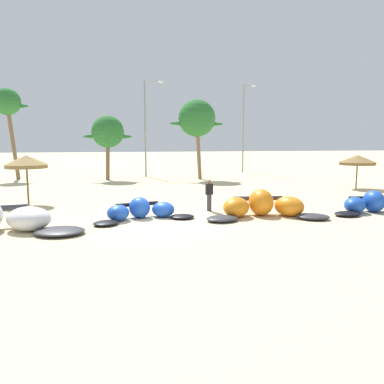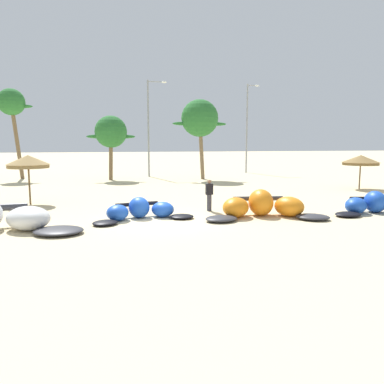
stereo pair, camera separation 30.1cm
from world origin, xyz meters
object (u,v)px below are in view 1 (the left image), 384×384
at_px(palm_left, 7,104).
at_px(kite_center, 377,205).
at_px(person_near_kites, 209,195).
at_px(kite_left_of_center, 263,206).
at_px(lamppost_west, 147,123).
at_px(beach_umbrella_middle, 358,160).
at_px(kite_left, 141,211).
at_px(palm_center_left, 197,119).
at_px(lamppost_west_center, 244,124).
at_px(beach_umbrella_near_van, 26,162).
at_px(palm_left_of_gap, 108,132).

bearing_deg(palm_left, kite_center, -47.41).
bearing_deg(person_near_kites, kite_left_of_center, -44.96).
distance_m(kite_center, lamppost_west, 25.05).
distance_m(kite_left_of_center, beach_umbrella_middle, 14.40).
xyz_separation_m(beach_umbrella_middle, lamppost_west, (-14.19, 14.17, 3.27)).
relative_size(kite_left_of_center, palm_left, 0.69).
bearing_deg(kite_left_of_center, person_near_kites, 135.04).
relative_size(kite_left, kite_center, 0.94).
bearing_deg(palm_center_left, lamppost_west_center, 41.32).
relative_size(beach_umbrella_near_van, palm_left, 0.33).
height_order(kite_center, beach_umbrella_middle, beach_umbrella_middle).
bearing_deg(palm_left_of_gap, lamppost_west_center, 18.48).
xyz_separation_m(person_near_kites, lamppost_west_center, (11.17, 23.06, 4.79)).
height_order(beach_umbrella_near_van, palm_left_of_gap, palm_left_of_gap).
xyz_separation_m(kite_center, palm_left_of_gap, (-12.48, 20.37, 4.04)).
distance_m(kite_left, palm_left, 25.18).
bearing_deg(person_near_kites, lamppost_west, 91.48).
bearing_deg(palm_center_left, palm_left_of_gap, 171.05).
bearing_deg(lamppost_west_center, kite_left, -121.41).
bearing_deg(lamppost_west, beach_umbrella_near_van, -118.82).
distance_m(kite_center, beach_umbrella_near_van, 18.79).
height_order(beach_umbrella_middle, palm_left, palm_left).
relative_size(kite_left, lamppost_west_center, 0.47).
relative_size(kite_left_of_center, lamppost_west, 0.61).
xyz_separation_m(kite_left, palm_center_left, (7.36, 17.69, 5.37)).
distance_m(kite_center, beach_umbrella_middle, 10.67).
xyz_separation_m(beach_umbrella_middle, palm_center_left, (-9.92, 10.23, 3.55)).
distance_m(palm_left, lamppost_west_center, 24.94).
distance_m(kite_left_of_center, palm_left_of_gap, 21.29).
bearing_deg(lamppost_west_center, kite_left_of_center, -109.99).
bearing_deg(kite_left, lamppost_west, 81.86).
distance_m(kite_center, palm_left_of_gap, 24.23).
xyz_separation_m(beach_umbrella_middle, lamppost_west_center, (-2.48, 16.77, 3.42)).
distance_m(kite_left_of_center, kite_center, 5.95).
height_order(kite_left, lamppost_west_center, lamppost_west_center).
xyz_separation_m(kite_left_of_center, beach_umbrella_near_van, (-11.41, 6.43, 1.95)).
xyz_separation_m(kite_center, beach_umbrella_near_van, (-17.34, 6.94, 2.02)).
bearing_deg(palm_left_of_gap, person_near_kites, -75.80).
height_order(palm_left, palm_left_of_gap, palm_left).
height_order(kite_left, kite_left_of_center, kite_left_of_center).
relative_size(lamppost_west, lamppost_west_center, 0.96).
distance_m(kite_left, lamppost_west_center, 28.87).
bearing_deg(palm_left_of_gap, beach_umbrella_near_van, -109.90).
xyz_separation_m(person_near_kites, palm_left_of_gap, (-4.51, 17.82, 3.64)).
distance_m(kite_left, lamppost_west, 22.44).
bearing_deg(palm_center_left, kite_left_of_center, -95.21).
relative_size(palm_left, palm_left_of_gap, 1.43).
bearing_deg(palm_left, palm_center_left, -14.26).
bearing_deg(palm_center_left, beach_umbrella_middle, -45.87).
height_order(kite_left_of_center, person_near_kites, person_near_kites).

